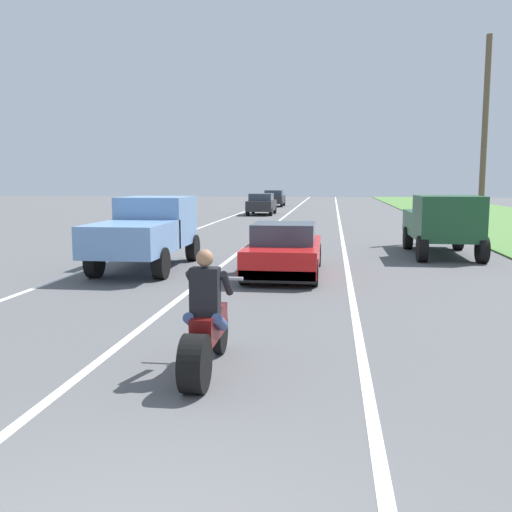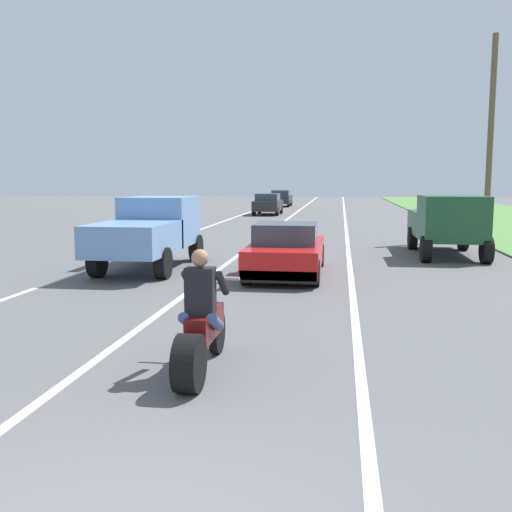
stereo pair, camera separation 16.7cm
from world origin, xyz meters
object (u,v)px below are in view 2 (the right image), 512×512
Objects in this scene: distant_car_further_ahead at (281,198)px; pickup_truck_right_shoulder_dark_green at (447,222)px; motorcycle_with_rider at (201,330)px; distant_car_far_ahead at (268,204)px; sports_car_red at (286,251)px; pickup_truck_left_lane_light_blue at (150,229)px.

pickup_truck_right_shoulder_dark_green is at bearing -75.25° from distant_car_further_ahead.
motorcycle_with_rider is 33.89m from distant_car_far_ahead.
sports_car_red is at bearing 87.50° from motorcycle_with_rider.
distant_car_further_ahead is at bearing 104.75° from pickup_truck_right_shoulder_dark_green.
motorcycle_with_rider reaches higher than sports_car_red.
distant_car_further_ahead is (-3.74, 46.33, 0.18)m from motorcycle_with_rider.
distant_car_further_ahead is at bearing 94.62° from motorcycle_with_rider.
sports_car_red is at bearing -83.93° from distant_car_further_ahead.
pickup_truck_right_shoulder_dark_green is at bearing -68.03° from distant_car_far_ahead.
pickup_truck_left_lane_light_blue reaches higher than sports_car_red.
distant_car_far_ahead is (-3.73, 25.80, 0.14)m from sports_car_red.
motorcycle_with_rider is at bearing -67.45° from pickup_truck_left_lane_light_blue.
motorcycle_with_rider is 13.59m from pickup_truck_right_shoulder_dark_green.
motorcycle_with_rider is 0.46× the size of pickup_truck_right_shoulder_dark_green.
sports_car_red is (0.35, 7.92, 0.04)m from motorcycle_with_rider.
pickup_truck_left_lane_light_blue reaches higher than motorcycle_with_rider.
pickup_truck_left_lane_light_blue is at bearing 112.55° from motorcycle_with_rider.
pickup_truck_left_lane_light_blue is 37.84m from distant_car_further_ahead.
distant_car_further_ahead is (-8.89, 33.76, -0.33)m from pickup_truck_right_shoulder_dark_green.
pickup_truck_right_shoulder_dark_green reaches higher than motorcycle_with_rider.
sports_car_red is 1.08× the size of distant_car_far_ahead.
pickup_truck_right_shoulder_dark_green is (4.81, 4.64, 0.48)m from sports_car_red.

